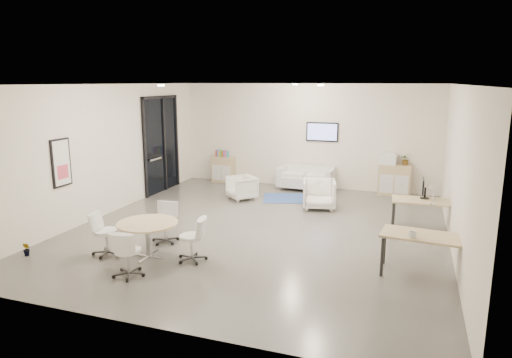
{
  "coord_description": "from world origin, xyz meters",
  "views": [
    {
      "loc": [
        3.15,
        -9.34,
        3.26
      ],
      "look_at": [
        -0.23,
        0.4,
        1.05
      ],
      "focal_mm": 32.0,
      "sensor_mm": 36.0,
      "label": 1
    }
  ],
  "objects_px": {
    "sideboard_right": "(394,180)",
    "sideboard_left": "(223,169)",
    "loveseat": "(306,179)",
    "round_table": "(148,227)",
    "desk_front": "(423,239)",
    "desk_rear": "(424,203)",
    "armchair_right": "(319,193)",
    "armchair_left": "(242,187)"
  },
  "relations": [
    {
      "from": "sideboard_right",
      "to": "sideboard_left",
      "type": "bearing_deg",
      "value": 179.7
    },
    {
      "from": "loveseat",
      "to": "round_table",
      "type": "distance_m",
      "value": 6.6
    },
    {
      "from": "desk_front",
      "to": "round_table",
      "type": "height_order",
      "value": "desk_front"
    },
    {
      "from": "desk_rear",
      "to": "round_table",
      "type": "relative_size",
      "value": 1.23
    },
    {
      "from": "armchair_right",
      "to": "round_table",
      "type": "relative_size",
      "value": 0.75
    },
    {
      "from": "sideboard_left",
      "to": "loveseat",
      "type": "distance_m",
      "value": 2.85
    },
    {
      "from": "sideboard_right",
      "to": "loveseat",
      "type": "distance_m",
      "value": 2.59
    },
    {
      "from": "desk_rear",
      "to": "round_table",
      "type": "bearing_deg",
      "value": -147.97
    },
    {
      "from": "loveseat",
      "to": "desk_rear",
      "type": "bearing_deg",
      "value": -40.36
    },
    {
      "from": "loveseat",
      "to": "armchair_right",
      "type": "distance_m",
      "value": 2.15
    },
    {
      "from": "desk_rear",
      "to": "round_table",
      "type": "height_order",
      "value": "desk_rear"
    },
    {
      "from": "sideboard_right",
      "to": "round_table",
      "type": "height_order",
      "value": "sideboard_right"
    },
    {
      "from": "sideboard_left",
      "to": "loveseat",
      "type": "xyz_separation_m",
      "value": [
        2.85,
        -0.2,
        -0.07
      ]
    },
    {
      "from": "sideboard_right",
      "to": "armchair_left",
      "type": "xyz_separation_m",
      "value": [
        -4.04,
        -1.92,
        -0.09
      ]
    },
    {
      "from": "armchair_left",
      "to": "armchair_right",
      "type": "xyz_separation_m",
      "value": [
        2.25,
        -0.25,
        0.06
      ]
    },
    {
      "from": "sideboard_right",
      "to": "round_table",
      "type": "xyz_separation_m",
      "value": [
        -4.14,
        -6.58,
        0.15
      ]
    },
    {
      "from": "loveseat",
      "to": "desk_front",
      "type": "bearing_deg",
      "value": -57.18
    },
    {
      "from": "sideboard_right",
      "to": "armchair_left",
      "type": "relative_size",
      "value": 1.26
    },
    {
      "from": "desk_rear",
      "to": "armchair_right",
      "type": "bearing_deg",
      "value": 155.09
    },
    {
      "from": "armchair_right",
      "to": "desk_rear",
      "type": "relative_size",
      "value": 0.61
    },
    {
      "from": "sideboard_right",
      "to": "round_table",
      "type": "relative_size",
      "value": 0.8
    },
    {
      "from": "sideboard_right",
      "to": "armchair_right",
      "type": "xyz_separation_m",
      "value": [
        -1.78,
        -2.17,
        -0.03
      ]
    },
    {
      "from": "armchair_left",
      "to": "desk_front",
      "type": "relative_size",
      "value": 0.5
    },
    {
      "from": "armchair_right",
      "to": "round_table",
      "type": "distance_m",
      "value": 5.0
    },
    {
      "from": "armchair_right",
      "to": "desk_front",
      "type": "height_order",
      "value": "armchair_right"
    },
    {
      "from": "armchair_left",
      "to": "desk_rear",
      "type": "relative_size",
      "value": 0.52
    },
    {
      "from": "armchair_right",
      "to": "desk_front",
      "type": "distance_m",
      "value": 4.35
    },
    {
      "from": "armchair_right",
      "to": "desk_front",
      "type": "relative_size",
      "value": 0.59
    },
    {
      "from": "sideboard_left",
      "to": "loveseat",
      "type": "bearing_deg",
      "value": -4.07
    },
    {
      "from": "sideboard_right",
      "to": "loveseat",
      "type": "relative_size",
      "value": 0.54
    },
    {
      "from": "sideboard_left",
      "to": "round_table",
      "type": "height_order",
      "value": "sideboard_left"
    },
    {
      "from": "loveseat",
      "to": "round_table",
      "type": "bearing_deg",
      "value": -101.62
    },
    {
      "from": "loveseat",
      "to": "armchair_left",
      "type": "xyz_separation_m",
      "value": [
        -1.46,
        -1.74,
        0.02
      ]
    },
    {
      "from": "loveseat",
      "to": "desk_rear",
      "type": "relative_size",
      "value": 1.21
    },
    {
      "from": "desk_rear",
      "to": "sideboard_left",
      "type": "bearing_deg",
      "value": 149.99
    },
    {
      "from": "armchair_right",
      "to": "desk_front",
      "type": "xyz_separation_m",
      "value": [
        2.5,
        -3.55,
        0.22
      ]
    },
    {
      "from": "sideboard_right",
      "to": "armchair_left",
      "type": "height_order",
      "value": "sideboard_right"
    },
    {
      "from": "sideboard_left",
      "to": "desk_rear",
      "type": "xyz_separation_m",
      "value": [
        6.19,
        -3.26,
        0.23
      ]
    },
    {
      "from": "sideboard_right",
      "to": "desk_rear",
      "type": "height_order",
      "value": "sideboard_right"
    },
    {
      "from": "armchair_left",
      "to": "round_table",
      "type": "xyz_separation_m",
      "value": [
        -0.1,
        -4.66,
        0.24
      ]
    },
    {
      "from": "loveseat",
      "to": "desk_rear",
      "type": "distance_m",
      "value": 4.55
    },
    {
      "from": "sideboard_right",
      "to": "desk_front",
      "type": "height_order",
      "value": "sideboard_right"
    }
  ]
}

